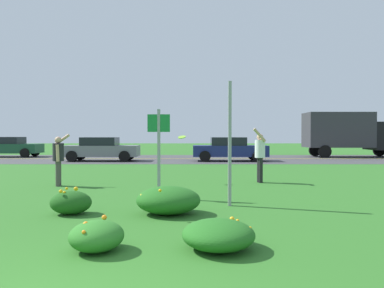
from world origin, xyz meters
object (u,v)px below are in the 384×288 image
Objects in this scene: sign_post_by_roadside at (231,144)px; car_navy_center_right at (231,149)px; person_catcher_white_shirt at (261,153)px; frisbee_lime at (183,137)px; car_gray_center_left at (103,149)px; car_dark_green_leftmost at (10,147)px; sign_post_near_path at (160,144)px; box_truck_black at (352,132)px; person_thrower_dark_shirt at (60,156)px.

sign_post_by_roadside is 15.26m from car_navy_center_right.
frisbee_lime is (-2.60, -0.11, 0.54)m from person_catcher_white_shirt.
car_gray_center_left is 1.00× the size of car_navy_center_right.
sign_post_by_roadside is 10.38× the size of frisbee_lime.
frisbee_lime is 20.15m from car_dark_green_leftmost.
car_navy_center_right is at bearing 76.58° from frisbee_lime.
sign_post_near_path is 22.37m from car_dark_green_leftmost.
frisbee_lime is at bearing 105.79° from sign_post_by_roadside.
person_catcher_white_shirt is at bearing -90.14° from car_navy_center_right.
sign_post_near_path is 22.25m from box_truck_black.
car_navy_center_right is (7.84, 0.00, 0.00)m from car_gray_center_left.
box_truck_black reaches higher than sign_post_by_roadside.
person_catcher_white_shirt is 2.66m from frisbee_lime.
sign_post_near_path is 0.50× the size of car_gray_center_left.
car_gray_center_left is (-5.22, 11.00, -0.78)m from frisbee_lime.
car_dark_green_leftmost is (-15.56, 15.30, -0.24)m from person_catcher_white_shirt.
car_dark_green_leftmost is at bearing 125.83° from sign_post_by_roadside.
person_thrower_dark_shirt is 0.36× the size of car_navy_center_right.
car_dark_green_leftmost is (-12.96, 15.41, -0.78)m from frisbee_lime.
person_catcher_white_shirt is 0.40× the size of car_gray_center_left.
sign_post_near_path is 0.33× the size of box_truck_black.
sign_post_near_path is 8.31× the size of frisbee_lime.
sign_post_near_path is at bearing 148.58° from sign_post_by_roadside.
person_catcher_white_shirt is 13.41m from car_gray_center_left.
box_truck_black is at bearing 61.60° from sign_post_by_roadside.
frisbee_lime is 11.33m from car_navy_center_right.
car_dark_green_leftmost is at bearing 150.31° from car_gray_center_left.
person_catcher_white_shirt is (3.10, 3.26, -0.38)m from sign_post_near_path.
frisbee_lime is at bearing -64.61° from car_gray_center_left.
box_truck_black is at bearing 0.00° from car_dark_green_leftmost.
sign_post_by_roadside is at bearing -34.12° from person_thrower_dark_shirt.
sign_post_by_roadside is (1.68, -1.03, 0.03)m from sign_post_near_path.
person_catcher_white_shirt reaches higher than car_dark_green_leftmost.
car_gray_center_left is at bearing -165.43° from box_truck_black.
car_dark_green_leftmost is at bearing 119.44° from person_thrower_dark_shirt.
sign_post_near_path is 14.93m from car_gray_center_left.
frisbee_lime is 0.06× the size of car_dark_green_leftmost.
person_catcher_white_shirt is at bearing 2.42° from frisbee_lime.
car_navy_center_right is 0.67× the size of box_truck_black.
box_truck_black is (12.27, 18.56, 0.44)m from sign_post_near_path.
frisbee_lime is 0.04× the size of box_truck_black.
box_truck_black is (24.73, 0.00, 1.06)m from car_dark_green_leftmost.
car_gray_center_left is 7.84m from car_navy_center_right.
sign_post_by_roadside is at bearing -67.13° from car_gray_center_left.
box_truck_black reaches higher than car_gray_center_left.
car_dark_green_leftmost and car_navy_center_right have the same top height.
car_gray_center_left is (-6.40, 15.17, -0.66)m from sign_post_by_roadside.
frisbee_lime is 12.20m from car_gray_center_left.
person_thrower_dark_shirt is (-3.32, 2.36, -0.44)m from sign_post_near_path.
car_navy_center_right is (0.03, 10.89, -0.24)m from person_catcher_white_shirt.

